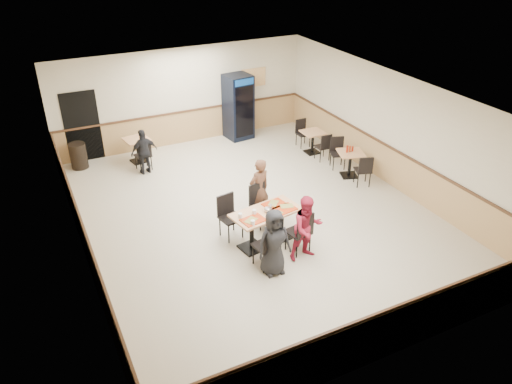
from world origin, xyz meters
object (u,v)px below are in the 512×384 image
side_table_near (350,160)px  pepsi_cooler (238,107)px  back_table (137,146)px  diner_woman_left (274,242)px  main_table (266,222)px  trash_bin (79,156)px  side_table_far (313,139)px  diner_man_opposite (259,190)px  lone_diner (144,152)px  diner_woman_right (307,228)px

side_table_near → pepsi_cooler: 4.27m
back_table → diner_woman_left: bearing=-80.0°
main_table → trash_bin: bearing=108.8°
side_table_far → back_table: size_ratio=0.88×
back_table → side_table_near: bearing=-35.0°
diner_man_opposite → lone_diner: bearing=-76.6°
diner_man_opposite → side_table_near: size_ratio=1.82×
diner_woman_left → side_table_far: size_ratio=2.11×
lone_diner → trash_bin: (-1.63, 1.17, -0.28)m
main_table → trash_bin: size_ratio=2.17×
side_table_near → pepsi_cooler: pepsi_cooler is taller
diner_woman_left → diner_woman_right: (0.85, 0.14, 0.01)m
main_table → pepsi_cooler: (1.98, 5.78, 0.50)m
main_table → side_table_near: (3.58, 1.87, -0.06)m
side_table_near → trash_bin: 7.70m
main_table → diner_man_opposite: bearing=62.1°
pepsi_cooler → back_table: bearing=-179.9°
diner_woman_left → diner_man_opposite: bearing=73.7°
diner_woman_left → pepsi_cooler: size_ratio=0.70×
diner_woman_right → side_table_near: diner_woman_right is taller
diner_man_opposite → back_table: bearing=-81.0°
lone_diner → back_table: size_ratio=1.67×
diner_woman_left → diner_woman_right: diner_woman_right is taller
pepsi_cooler → main_table: bearing=-115.3°
diner_woman_left → diner_man_opposite: 2.08m
diner_woman_right → pepsi_cooler: bearing=76.8°
diner_woman_left → diner_woman_right: size_ratio=0.99×
diner_man_opposite → pepsi_cooler: bearing=-122.0°
diner_woman_left → pepsi_cooler: bearing=73.3°
main_table → diner_woman_left: (-0.33, -0.99, 0.18)m
pepsi_cooler → side_table_far: bearing=-61.0°
side_table_near → diner_man_opposite: bearing=-164.8°
diner_woman_right → pepsi_cooler: (1.45, 6.63, 0.31)m
diner_woman_right → back_table: size_ratio=1.87×
diner_man_opposite → lone_diner: diner_man_opposite is taller
side_table_far → diner_man_opposite: bearing=-139.7°
side_table_far → pepsi_cooler: 2.66m
side_table_far → pepsi_cooler: bearing=125.4°
lone_diner → back_table: bearing=-98.3°
main_table → diner_woman_left: size_ratio=1.12×
side_table_far → back_table: (-4.94, 1.73, 0.03)m
diner_woman_right → diner_man_opposite: 1.84m
diner_man_opposite → trash_bin: 5.86m
lone_diner → back_table: lone_diner is taller
back_table → pepsi_cooler: bearing=6.5°
diner_man_opposite → side_table_far: (3.16, 2.68, -0.32)m
side_table_near → pepsi_cooler: size_ratio=0.41×
back_table → diner_woman_right: bearing=-72.4°
main_table → back_table: bearing=95.6°
diner_man_opposite → lone_diner: (-1.78, 3.58, -0.13)m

